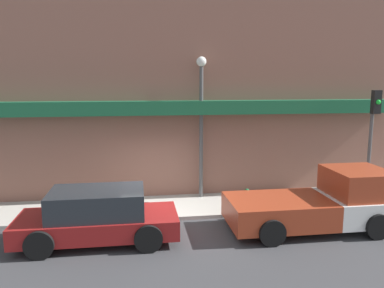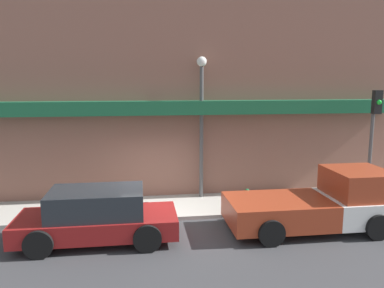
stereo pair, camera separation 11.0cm
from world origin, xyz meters
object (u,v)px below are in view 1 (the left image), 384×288
Objects in this scene: traffic_light at (373,127)px; street_lamp at (201,110)px; parked_car at (98,216)px; pickup_truck at (322,203)px; fire_hydrant at (247,198)px.

street_lamp is at bearing 164.87° from traffic_light.
traffic_light is (9.23, 1.70, 2.13)m from parked_car.
pickup_truck reaches higher than fire_hydrant.
parked_car is at bearing -169.54° from traffic_light.
parked_car is 6.37× the size of fire_hydrant.
pickup_truck is 1.25× the size of traffic_light.
fire_hydrant is 5.04m from traffic_light.
traffic_light is at bearing 30.99° from pickup_truck.
pickup_truck reaches higher than parked_car.
parked_car is at bearing -136.59° from street_lamp.
parked_car is 9.62m from traffic_light.
fire_hydrant is 3.55m from street_lamp.
street_lamp reaches higher than fire_hydrant.
pickup_truck is 7.29× the size of fire_hydrant.
parked_car is 1.09× the size of traffic_light.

